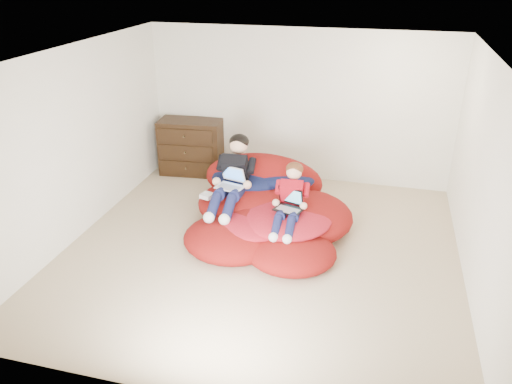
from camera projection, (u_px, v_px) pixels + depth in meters
name	position (u px, v px, depth m)	size (l,w,h in m)	color
room_shell	(261.00, 236.00, 6.43)	(5.10, 5.10, 2.77)	tan
dresser	(191.00, 147.00, 8.67)	(1.11, 0.64, 0.96)	black
beanbag_pile	(267.00, 210.00, 7.00)	(2.34, 2.41, 0.88)	maroon
cream_pillow	(249.00, 164.00, 7.60)	(0.42, 0.27, 0.27)	white
older_boy	(233.00, 173.00, 6.96)	(0.40, 1.29, 0.87)	black
younger_boy	(290.00, 197.00, 6.50)	(0.33, 1.02, 0.73)	red
laptop_white	(231.00, 181.00, 6.93)	(0.42, 0.43, 0.26)	silver
laptop_black	(289.00, 203.00, 6.48)	(0.41, 0.40, 0.25)	black
power_adapter	(207.00, 196.00, 7.04)	(0.16, 0.16, 0.06)	silver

